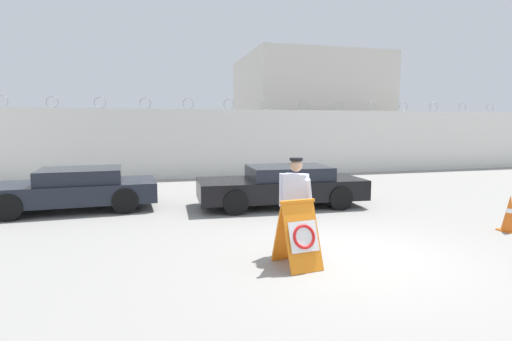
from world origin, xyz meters
The scene contains 8 objects.
ground_plane centered at (0.00, 0.00, 0.00)m, with size 90.00×90.00×0.00m, color gray.
perimeter_wall centered at (0.00, 11.15, 1.50)m, with size 36.00×0.30×3.43m.
building_block centered at (5.89, 16.38, 3.14)m, with size 7.62×7.16×6.27m.
barricade_sign centered at (-1.13, -0.26, 0.55)m, with size 0.68×0.84×1.11m.
security_guard centered at (-0.93, 0.39, 0.97)m, with size 0.55×0.61×1.75m.
traffic_cone_near centered at (4.13, 0.59, 0.40)m, with size 0.34×0.34×0.81m.
parked_car_front_coupe centered at (-5.43, 5.43, 0.59)m, with size 4.44×2.14×1.14m.
parked_car_rear_sedan centered at (0.21, 4.48, 0.59)m, with size 4.76×2.11×1.15m.
Camera 1 is at (-3.46, -6.22, 2.34)m, focal length 28.00 mm.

